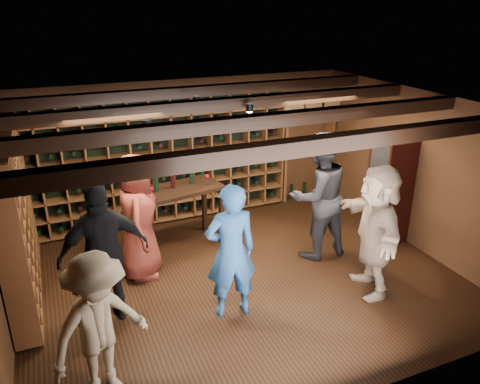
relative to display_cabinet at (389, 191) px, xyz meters
name	(u,v)px	position (x,y,z in m)	size (l,w,h in m)	color
ground	(241,277)	(-2.71, -0.20, -0.86)	(6.00, 6.00, 0.00)	black
room_shell	(239,112)	(-2.71, -0.15, 1.56)	(6.00, 6.00, 6.00)	#4E2E1B
wine_rack_back	(161,160)	(-3.24, 2.13, 0.29)	(4.65, 0.30, 2.20)	brown
wine_rack_left	(15,215)	(-5.54, 0.62, 0.29)	(0.30, 2.65, 2.20)	brown
crate_shelf	(308,122)	(-0.31, 2.12, 0.71)	(1.20, 0.32, 2.07)	brown
display_cabinet	(389,191)	(0.00, 0.00, 0.00)	(0.55, 0.50, 1.75)	black
man_blue_shirt	(231,252)	(-3.14, -0.91, 0.03)	(0.65, 0.42, 1.77)	navy
man_grey_suit	(319,196)	(-1.35, -0.02, 0.14)	(0.97, 0.75, 1.99)	black
guest_red_floral	(138,217)	(-4.00, 0.45, 0.07)	(0.90, 0.59, 1.84)	maroon
guest_woman_black	(104,253)	(-4.59, -0.43, 0.07)	(1.09, 0.45, 1.86)	black
guest_khaki	(99,328)	(-4.81, -1.67, -0.05)	(1.04, 0.60, 1.61)	#827259
guest_beige	(375,230)	(-1.17, -1.16, 0.06)	(1.69, 0.54, 1.82)	tan
tasting_table	(178,196)	(-3.25, 1.07, 0.03)	(1.45, 0.92, 1.30)	black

